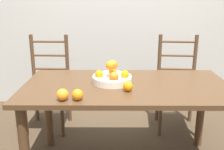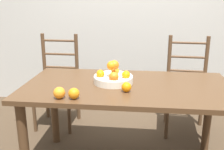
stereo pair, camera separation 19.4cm
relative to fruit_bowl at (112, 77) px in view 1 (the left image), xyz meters
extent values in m
cube|color=beige|center=(0.11, 1.43, 0.52)|extent=(8.00, 0.06, 2.60)
cube|color=#4C331E|center=(0.11, -0.04, -0.07)|extent=(1.59, 0.84, 0.03)
cylinder|color=#4C331E|center=(-0.60, 0.30, -0.43)|extent=(0.07, 0.07, 0.70)
cylinder|color=#4C331E|center=(0.83, 0.30, -0.43)|extent=(0.07, 0.07, 0.70)
cylinder|color=silver|center=(0.00, 0.00, -0.03)|extent=(0.31, 0.31, 0.05)
torus|color=silver|center=(0.00, 0.00, 0.00)|extent=(0.31, 0.31, 0.02)
sphere|color=orange|center=(0.10, -0.01, 0.02)|extent=(0.06, 0.06, 0.06)
sphere|color=orange|center=(0.00, 0.10, 0.02)|extent=(0.07, 0.07, 0.07)
sphere|color=orange|center=(-0.10, -0.01, 0.02)|extent=(0.06, 0.06, 0.06)
sphere|color=orange|center=(0.01, -0.10, 0.03)|extent=(0.07, 0.07, 0.07)
sphere|color=orange|center=(0.01, 0.00, 0.09)|extent=(0.08, 0.08, 0.08)
sphere|color=orange|center=(0.00, 0.03, 0.09)|extent=(0.06, 0.06, 0.06)
sphere|color=orange|center=(-0.01, -0.01, 0.09)|extent=(0.07, 0.07, 0.07)
sphere|color=orange|center=(-0.22, -0.37, -0.01)|extent=(0.07, 0.07, 0.07)
sphere|color=orange|center=(0.11, -0.19, -0.02)|extent=(0.07, 0.07, 0.07)
sphere|color=orange|center=(-0.32, -0.37, -0.01)|extent=(0.08, 0.08, 0.08)
cylinder|color=#513823|center=(-0.89, 0.48, -0.55)|extent=(0.04, 0.04, 0.46)
cylinder|color=#513823|center=(-0.51, 0.46, -0.55)|extent=(0.04, 0.04, 0.46)
cylinder|color=#513823|center=(-0.88, 0.84, -0.28)|extent=(0.04, 0.04, 1.00)
cylinder|color=#513823|center=(-0.50, 0.82, -0.28)|extent=(0.04, 0.04, 1.00)
cube|color=#513823|center=(-0.69, 0.65, -0.31)|extent=(0.43, 0.41, 0.04)
cylinder|color=#513823|center=(-0.69, 0.83, -0.16)|extent=(0.38, 0.04, 0.02)
cylinder|color=#513823|center=(-0.69, 0.83, -0.01)|extent=(0.38, 0.04, 0.02)
cylinder|color=#513823|center=(-0.69, 0.83, 0.14)|extent=(0.38, 0.04, 0.02)
cylinder|color=#513823|center=(0.49, 0.48, -0.55)|extent=(0.04, 0.04, 0.46)
cylinder|color=#513823|center=(0.87, 0.46, -0.55)|extent=(0.04, 0.04, 0.46)
cylinder|color=#513823|center=(0.51, 0.84, -0.28)|extent=(0.04, 0.04, 1.00)
cylinder|color=#513823|center=(0.89, 0.82, -0.28)|extent=(0.04, 0.04, 1.00)
cube|color=#513823|center=(0.69, 0.65, -0.31)|extent=(0.45, 0.43, 0.04)
cylinder|color=#513823|center=(0.70, 0.83, -0.16)|extent=(0.38, 0.05, 0.02)
cylinder|color=#513823|center=(0.70, 0.83, -0.01)|extent=(0.38, 0.05, 0.02)
cylinder|color=#513823|center=(0.70, 0.83, 0.14)|extent=(0.38, 0.05, 0.02)
camera|label=1|loc=(0.01, -1.96, 0.59)|focal=42.00mm
camera|label=2|loc=(0.20, -1.95, 0.59)|focal=42.00mm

